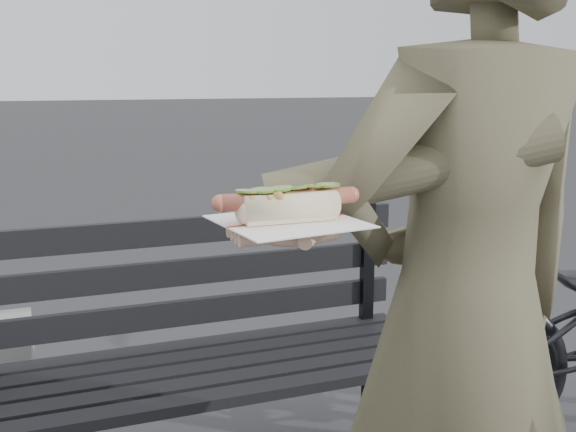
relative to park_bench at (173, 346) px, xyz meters
name	(u,v)px	position (x,y,z in m)	size (l,w,h in m)	color
park_bench	(173,346)	(0.00, 0.00, 0.00)	(1.50, 0.44, 0.88)	black
person	(464,319)	(0.41, -0.82, 0.32)	(0.61, 0.40, 1.68)	#4D4933
held_hotdog	(383,179)	(0.20, -0.87, 0.60)	(0.63, 0.32, 0.20)	#4D4933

